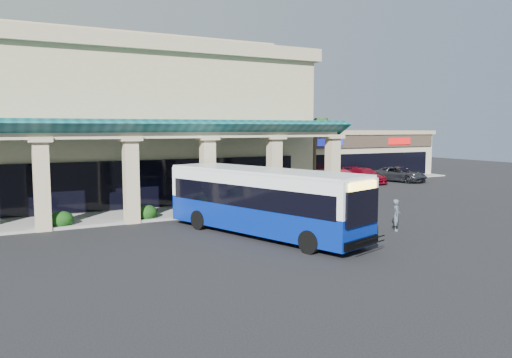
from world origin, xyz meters
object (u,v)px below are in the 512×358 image
transit_bus (263,203)px  car_gray (399,174)px  pedestrian (396,215)px  car_white (342,177)px  car_red (365,175)px  car_silver (320,178)px

transit_bus → car_gray: size_ratio=2.21×
pedestrian → car_white: bearing=10.0°
pedestrian → car_red: (13.00, 17.93, -0.09)m
car_red → car_silver: bearing=-170.3°
transit_bus → car_gray: 27.93m
pedestrian → car_red: size_ratio=0.32×
car_white → car_gray: (6.80, -0.17, 0.02)m
transit_bus → pedestrian: bearing=-36.3°
car_red → transit_bus: bearing=-140.2°
car_silver → car_red: 5.77m
car_white → car_red: bearing=-8.0°
car_silver → car_red: car_silver is taller
car_red → car_gray: size_ratio=0.95×
car_white → car_gray: bearing=-16.6°
transit_bus → pedestrian: size_ratio=7.17×
car_silver → car_gray: 9.55m
pedestrian → car_white: 20.23m
pedestrian → car_white: pedestrian is taller
transit_bus → car_red: (19.54, 15.79, -0.89)m
car_red → car_gray: car_gray is taller
car_red → car_gray: 3.89m
car_gray → pedestrian: bearing=-152.3°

